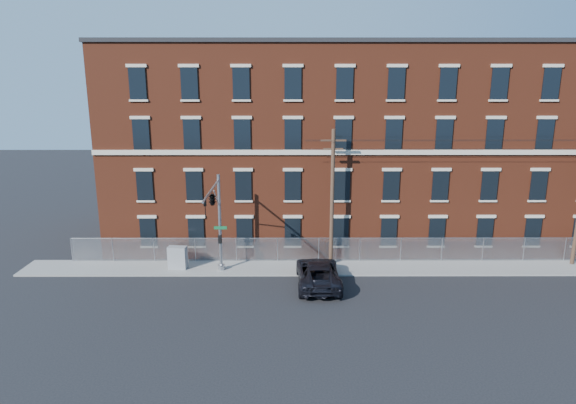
% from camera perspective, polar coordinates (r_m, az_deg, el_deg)
% --- Properties ---
extents(ground, '(140.00, 140.00, 0.00)m').
position_cam_1_polar(ground, '(31.66, 2.22, -11.06)').
color(ground, black).
rests_on(ground, ground).
extents(sidewalk, '(65.00, 3.00, 0.12)m').
position_cam_1_polar(sidewalk, '(38.58, 20.15, -7.17)').
color(sidewalk, gray).
rests_on(sidewalk, ground).
extents(mill_building, '(55.30, 14.32, 16.30)m').
position_cam_1_polar(mill_building, '(44.96, 17.14, 6.60)').
color(mill_building, maroon).
rests_on(mill_building, ground).
extents(chain_link_fence, '(59.06, 0.06, 1.85)m').
position_cam_1_polar(chain_link_fence, '(39.40, 19.63, -5.15)').
color(chain_link_fence, '#A5A8AD').
rests_on(chain_link_fence, ground).
extents(traffic_signal_mast, '(0.90, 6.75, 7.00)m').
position_cam_1_polar(traffic_signal_mast, '(32.23, -8.57, -0.58)').
color(traffic_signal_mast, '#9EA0A5').
rests_on(traffic_signal_mast, ground).
extents(utility_pole_near, '(1.80, 0.28, 10.00)m').
position_cam_1_polar(utility_pole_near, '(35.37, 5.17, 0.72)').
color(utility_pole_near, '#452F22').
rests_on(utility_pole_near, ground).
extents(pickup_truck, '(2.87, 6.09, 1.68)m').
position_cam_1_polar(pickup_truck, '(33.24, 3.52, -8.25)').
color(pickup_truck, black).
rests_on(pickup_truck, ground).
extents(utility_cabinet, '(1.38, 0.79, 1.64)m').
position_cam_1_polar(utility_cabinet, '(36.56, -12.73, -6.32)').
color(utility_cabinet, gray).
rests_on(utility_cabinet, sidewalk).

